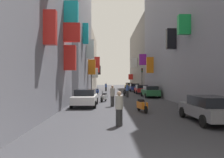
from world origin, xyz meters
name	(u,v)px	position (x,y,z in m)	size (l,w,h in m)	color
ground_plane	(118,94)	(0.00, 30.00, 0.00)	(140.00, 140.00, 0.00)	#38383D
building_left_mid_c	(68,36)	(-7.99, 30.54, 9.23)	(7.23, 18.89, 18.48)	gray
building_left_far	(83,62)	(-7.99, 49.99, 6.72)	(7.34, 20.01, 13.44)	#B2A899
building_right_mid_a	(179,29)	(8.00, 25.15, 9.13)	(7.22, 18.78, 18.26)	gray
building_right_mid_b	(148,59)	(8.00, 47.27, 7.36)	(7.40, 25.47, 14.73)	slate
parked_car_red	(141,89)	(3.83, 31.03, 0.75)	(2.02, 4.10, 1.43)	#B21E1E
parked_car_blue	(134,87)	(3.64, 38.62, 0.80)	(1.96, 4.01, 1.55)	navy
parked_car_yellow	(129,85)	(3.94, 53.37, 0.81)	(1.87, 4.26, 1.56)	gold
parked_car_white	(85,97)	(-3.52, 14.57, 0.75)	(2.00, 4.41, 1.41)	white
parked_car_grey	(209,108)	(3.64, 7.59, 0.72)	(1.95, 4.13, 1.35)	slate
parked_car_green	(150,91)	(3.81, 23.68, 0.77)	(1.89, 4.31, 1.45)	#236638
scooter_orange	(142,105)	(0.74, 11.20, 0.46)	(0.64, 1.80, 1.13)	orange
scooter_white	(104,97)	(-2.03, 18.26, 0.46)	(0.72, 1.77, 1.13)	silver
scooter_black	(125,92)	(0.95, 27.57, 0.46)	(0.76, 1.88, 1.13)	black
scooter_blue	(97,91)	(-3.25, 29.96, 0.46)	(0.48, 1.90, 1.13)	#2D4CAD
pedestrian_crossing	(119,109)	(-1.07, 6.77, 0.82)	(0.47, 0.47, 1.65)	#2C2C2C
pedestrian_near_left	(112,96)	(-1.23, 14.28, 0.87)	(0.52, 0.52, 1.75)	#363636
pedestrian_near_right	(106,87)	(-2.01, 39.14, 0.84)	(0.49, 0.49, 1.68)	black
pedestrian_mid_street	(127,90)	(0.88, 23.82, 0.89)	(0.53, 0.53, 1.78)	#2D2D2D
traffic_light_near_corner	(142,76)	(4.57, 34.87, 2.98)	(0.26, 0.34, 4.39)	#2D2D2D
traffic_light_far_corner	(91,77)	(-4.61, 34.89, 2.73)	(0.26, 0.34, 3.98)	#2D2D2D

